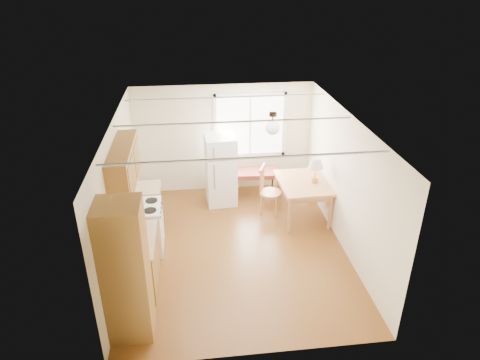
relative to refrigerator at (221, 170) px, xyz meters
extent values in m
cube|color=#562F11|center=(0.13, -1.82, -0.78)|extent=(4.60, 5.60, 0.12)
cube|color=white|center=(0.13, -1.82, 1.72)|extent=(4.60, 5.60, 0.12)
cube|color=beige|center=(0.13, 0.68, 0.47)|extent=(4.60, 0.10, 2.50)
cube|color=beige|center=(0.13, -4.32, 0.47)|extent=(4.60, 0.10, 2.50)
cube|color=beige|center=(-1.87, -1.82, 0.47)|extent=(0.10, 5.60, 2.50)
cube|color=beige|center=(2.13, -1.82, 0.47)|extent=(0.10, 5.60, 2.50)
cube|color=brown|center=(-1.57, -3.67, 0.27)|extent=(0.60, 0.60, 2.10)
cube|color=brown|center=(-1.57, -2.67, -0.35)|extent=(0.60, 1.10, 0.86)
cube|color=tan|center=(-1.56, -2.67, 0.10)|extent=(0.62, 1.14, 0.04)
cube|color=white|center=(-1.55, -1.62, -0.33)|extent=(0.65, 0.76, 0.90)
cube|color=brown|center=(-1.57, -0.87, -0.35)|extent=(0.60, 0.60, 0.86)
cube|color=brown|center=(-1.71, -1.97, 1.07)|extent=(0.33, 1.60, 0.70)
cube|color=white|center=(0.73, 0.66, 0.77)|extent=(1.50, 0.02, 1.35)
cylinder|color=black|center=(0.83, -1.42, 1.68)|extent=(0.14, 0.14, 0.06)
cylinder|color=black|center=(0.83, -1.42, 1.58)|extent=(0.03, 0.03, 0.16)
sphere|color=white|center=(0.83, -1.42, 1.44)|extent=(0.26, 0.26, 0.26)
cube|color=white|center=(0.00, 0.00, 0.00)|extent=(0.69, 0.69, 1.56)
cube|color=gray|center=(0.00, -0.32, 0.37)|extent=(0.64, 0.02, 0.02)
cube|color=gray|center=(-0.16, -0.34, 0.16)|extent=(0.03, 0.03, 0.94)
cube|color=maroon|center=(0.68, 0.20, -0.21)|extent=(1.38, 0.59, 0.10)
cylinder|color=black|center=(0.11, 0.01, -0.52)|extent=(0.04, 0.04, 0.52)
cylinder|color=black|center=(1.24, 0.01, -0.52)|extent=(0.04, 0.04, 0.52)
cylinder|color=black|center=(0.11, 0.39, -0.52)|extent=(0.04, 0.04, 0.52)
cylinder|color=black|center=(1.24, 0.39, -0.52)|extent=(0.04, 0.04, 0.52)
cube|color=#B67546|center=(1.63, -0.83, 0.00)|extent=(1.02, 1.33, 0.06)
cube|color=#B67546|center=(1.63, -0.83, -0.08)|extent=(0.91, 1.23, 0.10)
cylinder|color=#B67546|center=(1.23, -1.42, -0.40)|extent=(0.07, 0.07, 0.75)
cylinder|color=#B67546|center=(2.07, -1.39, -0.40)|extent=(0.07, 0.07, 0.75)
cylinder|color=#B67546|center=(1.19, -0.26, -0.40)|extent=(0.07, 0.07, 0.75)
cylinder|color=#B67546|center=(2.03, -0.23, -0.40)|extent=(0.07, 0.07, 0.75)
cylinder|color=#B67546|center=(1.00, -0.61, -0.30)|extent=(0.47, 0.47, 0.05)
cylinder|color=#B67546|center=(0.79, -0.70, -0.54)|extent=(0.04, 0.04, 0.48)
cylinder|color=#B67546|center=(1.09, -0.82, -0.54)|extent=(0.04, 0.04, 0.48)
cylinder|color=#B67546|center=(0.91, -0.41, -0.54)|extent=(0.04, 0.04, 0.48)
cylinder|color=#B67546|center=(1.21, -0.53, -0.54)|extent=(0.04, 0.04, 0.48)
cylinder|color=gold|center=(1.85, -0.89, 0.09)|extent=(0.14, 0.14, 0.12)
cylinder|color=gold|center=(1.85, -0.89, 0.26)|extent=(0.02, 0.02, 0.20)
cone|color=silver|center=(1.85, -0.89, 0.46)|extent=(0.31, 0.31, 0.20)
cube|color=black|center=(-1.59, -2.57, 0.16)|extent=(0.24, 0.27, 0.08)
cube|color=black|center=(-1.59, -2.67, 0.35)|extent=(0.19, 0.11, 0.29)
cylinder|color=black|center=(-1.59, -2.52, 0.26)|extent=(0.14, 0.14, 0.12)
cylinder|color=red|center=(-1.62, -2.22, 0.22)|extent=(0.14, 0.14, 0.19)
sphere|color=red|center=(-1.62, -2.22, 0.35)|extent=(0.07, 0.07, 0.07)
camera|label=1|loc=(-0.58, -8.45, 3.94)|focal=32.00mm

